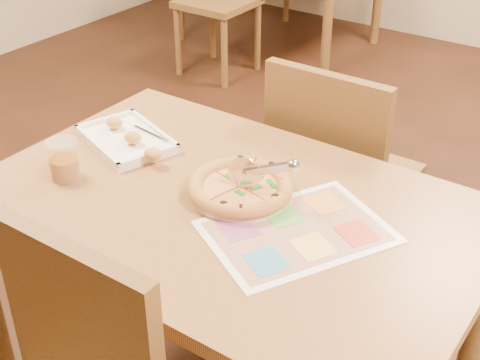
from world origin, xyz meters
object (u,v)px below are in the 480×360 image
Objects in this scene: plate at (240,194)px; menu at (297,231)px; chair_far at (335,159)px; appetizer_tray at (128,140)px; glass_tumbler at (64,162)px; pizza at (240,187)px; dining_table at (228,230)px; pizza_cutter at (260,171)px.

menu is (0.20, -0.05, -0.00)m from plate.
chair_far is 0.58m from plate.
menu is at bearing -14.08° from plate.
glass_tumbler is (-0.01, -0.23, 0.03)m from appetizer_tray.
pizza is at bearing 90.72° from chair_far.
glass_tumbler reaches higher than dining_table.
chair_far is 0.66m from menu.
chair_far reaches higher than glass_tumbler.
pizza_cutter is 1.56× the size of glass_tumbler.
pizza_cutter reaches higher than plate.
menu is at bearing -8.36° from appetizer_tray.
pizza reaches higher than dining_table.
dining_table is 0.19m from pizza_cutter.
pizza_cutter reaches higher than glass_tumbler.
menu is at bearing -2.16° from dining_table.
chair_far is 4.32× the size of glass_tumbler.
chair_far is 1.11× the size of menu.
pizza is 0.43m from appetizer_tray.
pizza_cutter is (0.06, 0.05, 0.18)m from dining_table.
glass_tumbler is at bearing -91.76° from appetizer_tray.
pizza_cutter is at bearing -3.72° from appetizer_tray.
chair_far is 0.89m from glass_tumbler.
glass_tumbler reaches higher than pizza.
appetizer_tray is at bearing 174.69° from pizza.
pizza is 0.78× the size of appetizer_tray.
plate is at bearing -63.24° from pizza.
pizza_cutter is at bearing 12.00° from plate.
appetizer_tray is (-0.43, 0.04, -0.01)m from pizza.
plate is at bearing -5.63° from appetizer_tray.
pizza is (0.01, -0.56, 0.18)m from chair_far.
pizza is at bearing 81.21° from dining_table.
glass_tumbler is at bearing -156.44° from plate.
glass_tumbler is at bearing -160.94° from dining_table.
appetizer_tray is at bearing 160.65° from pizza_cutter.
menu is (0.21, -0.01, 0.09)m from dining_table.
chair_far is at bearing 90.72° from pizza.
glass_tumbler is (-0.49, -0.20, -0.04)m from pizza_cutter.
glass_tumbler reaches higher than appetizer_tray.
chair_far reaches higher than menu.
pizza_cutter is 0.40× the size of menu.
plate is at bearing 176.37° from pizza_cutter.
plate is 0.72× the size of appetizer_tray.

